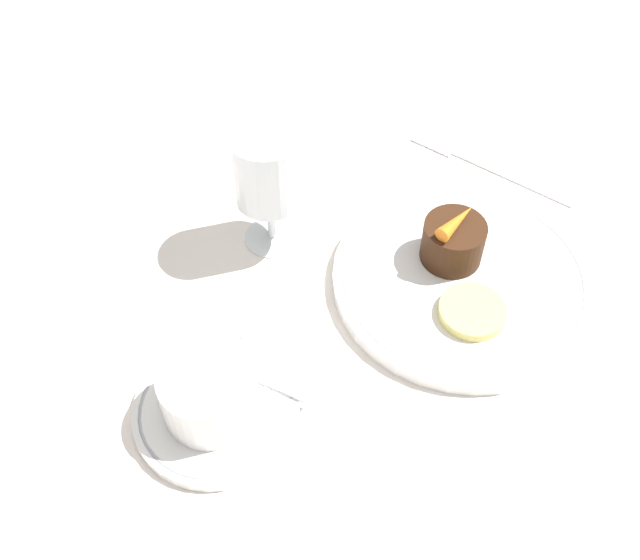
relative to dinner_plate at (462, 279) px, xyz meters
The scene contains 10 objects.
ground_plane 0.04m from the dinner_plate, 102.53° to the left, with size 3.00×3.00×0.00m, color white.
dinner_plate is the anchor object (origin of this frame).
saucer 0.27m from the dinner_plate, 145.63° to the left, with size 0.14×0.14×0.01m.
coffee_cup 0.27m from the dinner_plate, 145.39° to the left, with size 0.11×0.08×0.05m.
spoon 0.23m from the dinner_plate, 140.61° to the left, with size 0.02×0.11×0.00m.
wine_glass 0.21m from the dinner_plate, 95.29° to the left, with size 0.07×0.07×0.13m.
fork 0.18m from the dinner_plate, 12.35° to the left, with size 0.06×0.19×0.01m.
dessert_cake 0.04m from the dinner_plate, 44.88° to the left, with size 0.06×0.06×0.04m.
carrot_garnish 0.06m from the dinner_plate, 44.88° to the left, with size 0.05×0.03×0.01m.
pineapple_slice 0.05m from the dinner_plate, 153.19° to the right, with size 0.06×0.06×0.01m.
Camera 1 is at (-0.46, -0.10, 0.57)m, focal length 42.00 mm.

